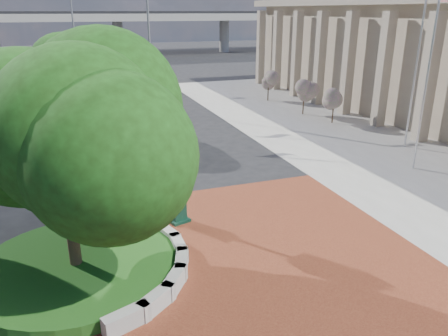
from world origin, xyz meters
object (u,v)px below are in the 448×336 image
flagpole_a (427,76)px  street_lamp_far (76,26)px  street_lamp_near (152,36)px  parked_car (123,74)px  flagpole_b (418,59)px  post_clock (176,163)px

flagpole_a → street_lamp_far: (-14.49, 36.47, 1.28)m
street_lamp_near → flagpole_a: bearing=-62.9°
parked_car → flagpole_a: bearing=-85.6°
flagpole_a → street_lamp_near: bearing=117.1°
flagpole_b → street_lamp_far: street_lamp_far is taller
post_clock → parked_car: post_clock is taller
parked_car → flagpole_b: 34.29m
parked_car → street_lamp_near: size_ratio=0.48×
post_clock → street_lamp_near: bearing=80.9°
parked_car → street_lamp_far: size_ratio=0.46×
street_lamp_near → street_lamp_far: (-4.98, 17.85, 0.27)m
flagpole_b → street_lamp_far: (-16.72, 33.31, 0.89)m
post_clock → parked_car: (2.84, 36.65, -1.60)m
post_clock → flagpole_a: size_ratio=0.47×
parked_car → street_lamp_far: bearing=150.0°
post_clock → flagpole_b: flagpole_b is taller
post_clock → street_lamp_far: 38.39m
parked_car → street_lamp_far: 7.09m
flagpole_a → street_lamp_near: 20.93m
flagpole_b → street_lamp_far: 37.28m
parked_car → street_lamp_far: (-4.57, 1.53, 5.21)m
post_clock → street_lamp_near: size_ratio=0.45×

